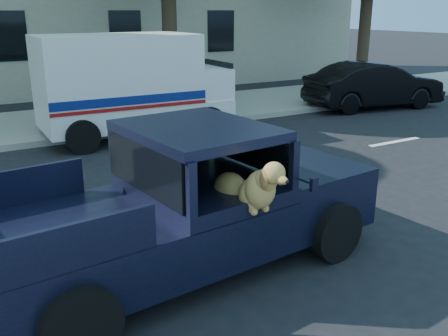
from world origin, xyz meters
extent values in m
plane|color=black|center=(0.00, 0.00, 0.00)|extent=(120.00, 120.00, 0.00)
cube|color=gray|center=(0.00, 9.20, 0.07)|extent=(60.00, 4.00, 0.15)
cylinder|color=#332619|center=(5.00, 9.60, 2.20)|extent=(0.44, 0.44, 4.40)
cylinder|color=#332619|center=(13.00, 9.60, 2.20)|extent=(0.44, 0.44, 4.40)
cube|color=black|center=(0.98, 0.49, 0.59)|extent=(5.05, 2.37, 0.62)
cube|color=black|center=(2.71, 0.67, 0.98)|extent=(1.59, 2.01, 0.15)
cube|color=black|center=(1.22, 0.51, 1.69)|extent=(1.63, 1.94, 0.11)
cube|color=black|center=(1.97, 0.59, 1.36)|extent=(0.40, 1.63, 0.53)
cube|color=black|center=(1.45, 0.11, 0.77)|extent=(0.57, 0.57, 0.36)
cube|color=black|center=(2.08, -0.58, 1.20)|extent=(0.10, 0.06, 0.15)
cube|color=silver|center=(2.94, 7.17, 0.59)|extent=(4.56, 2.13, 0.54)
cube|color=silver|center=(2.51, 7.18, 1.67)|extent=(3.70, 2.11, 1.61)
cube|color=silver|center=(4.71, 7.14, 1.24)|extent=(1.01, 2.01, 0.75)
cube|color=navy|center=(2.49, 6.14, 1.08)|extent=(3.66, 0.09, 0.19)
cube|color=#9E0F0F|center=(2.49, 6.14, 0.90)|extent=(3.66, 0.09, 0.08)
imported|color=black|center=(10.77, 6.81, 0.73)|extent=(2.26, 4.61, 1.46)
camera|label=1|loc=(-1.35, -4.52, 3.03)|focal=40.00mm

